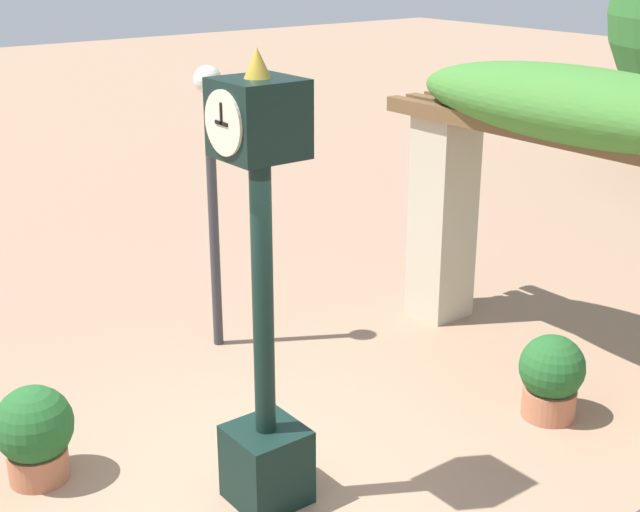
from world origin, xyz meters
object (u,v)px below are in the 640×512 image
pedestal_clock (263,310)px  potted_plant_near_left (35,432)px  potted_plant_near_right (551,376)px  lamp_post (211,164)px

pedestal_clock → potted_plant_near_left: (-1.30, -1.27, -1.14)m
potted_plant_near_left → potted_plant_near_right: 4.33m
potted_plant_near_right → lamp_post: bearing=-153.1°
potted_plant_near_left → lamp_post: size_ratio=0.27×
pedestal_clock → potted_plant_near_right: (0.48, 2.67, -1.16)m
potted_plant_near_left → potted_plant_near_right: (1.79, 3.94, -0.01)m
pedestal_clock → lamp_post: bearing=156.4°
pedestal_clock → potted_plant_near_left: bearing=-135.7°
potted_plant_near_right → lamp_post: lamp_post is taller
potted_plant_near_right → pedestal_clock: bearing=-100.2°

